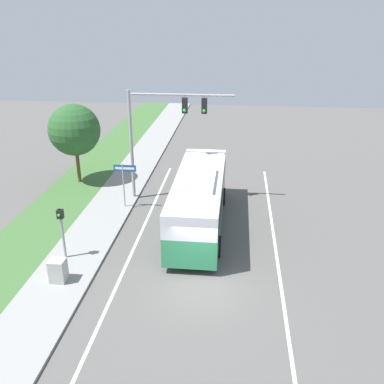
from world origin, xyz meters
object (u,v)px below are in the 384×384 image
Objects in this scene: signal_gantry at (160,124)px; pedestrian_signal at (62,226)px; street_sign at (124,178)px; bus at (199,198)px; utility_cabinet at (58,270)px.

pedestrian_signal is at bearing -114.19° from signal_gantry.
street_sign reaches higher than pedestrian_signal.
bus is 7.43m from pedestrian_signal.
signal_gantry reaches higher than street_sign.
signal_gantry is (-2.68, 3.50, 3.20)m from bus.
bus is 8.42m from utility_cabinet.
bus is 9.56× the size of utility_cabinet.
street_sign is (-1.99, -1.58, -2.93)m from signal_gantry.
utility_cabinet is (-5.66, -6.14, -1.10)m from bus.
pedestrian_signal is (-3.45, -7.69, -3.10)m from signal_gantry.
pedestrian_signal is at bearing 103.64° from utility_cabinet.
utility_cabinet is at bearing -76.36° from pedestrian_signal.
bus is 5.44m from signal_gantry.
street_sign is (1.46, 6.11, 0.17)m from pedestrian_signal.
bus is at bearing 47.31° from utility_cabinet.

